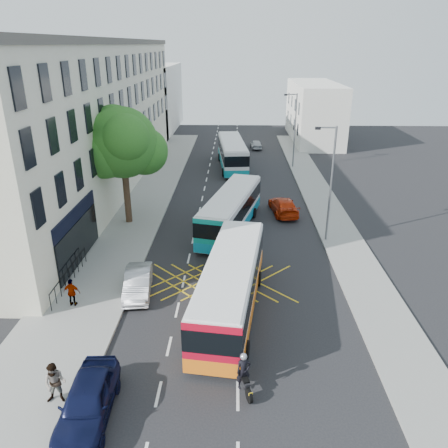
# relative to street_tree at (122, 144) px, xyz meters

# --- Properties ---
(ground) EXTENTS (120.00, 120.00, 0.00)m
(ground) POSITION_rel_street_tree_xyz_m (8.51, -14.97, -6.29)
(ground) COLOR black
(ground) RESTS_ON ground
(pavement_left) EXTENTS (5.00, 70.00, 0.15)m
(pavement_left) POSITION_rel_street_tree_xyz_m (0.01, 0.03, -6.22)
(pavement_left) COLOR gray
(pavement_left) RESTS_ON ground
(pavement_right) EXTENTS (3.00, 70.00, 0.15)m
(pavement_right) POSITION_rel_street_tree_xyz_m (16.01, 0.03, -6.22)
(pavement_right) COLOR gray
(pavement_right) RESTS_ON ground
(terrace_main) EXTENTS (8.30, 45.00, 13.50)m
(terrace_main) POSITION_rel_street_tree_xyz_m (-5.49, 9.52, 0.46)
(terrace_main) COLOR beige
(terrace_main) RESTS_ON ground
(terrace_far) EXTENTS (8.00, 20.00, 10.00)m
(terrace_far) POSITION_rel_street_tree_xyz_m (-5.49, 40.03, -1.29)
(terrace_far) COLOR silver
(terrace_far) RESTS_ON ground
(building_right) EXTENTS (6.00, 18.00, 8.00)m
(building_right) POSITION_rel_street_tree_xyz_m (19.51, 33.03, -2.29)
(building_right) COLOR silver
(building_right) RESTS_ON ground
(street_tree) EXTENTS (6.30, 5.70, 8.80)m
(street_tree) POSITION_rel_street_tree_xyz_m (0.00, 0.00, 0.00)
(street_tree) COLOR #382619
(street_tree) RESTS_ON pavement_left
(lamp_near) EXTENTS (1.45, 0.15, 8.00)m
(lamp_near) POSITION_rel_street_tree_xyz_m (14.71, -2.97, -1.68)
(lamp_near) COLOR slate
(lamp_near) RESTS_ON pavement_right
(lamp_far) EXTENTS (1.45, 0.15, 8.00)m
(lamp_far) POSITION_rel_street_tree_xyz_m (14.71, 17.03, -1.68)
(lamp_far) COLOR slate
(lamp_far) RESTS_ON pavement_right
(railings) EXTENTS (0.08, 5.60, 1.14)m
(railings) POSITION_rel_street_tree_xyz_m (-1.19, -9.67, -5.57)
(railings) COLOR black
(railings) RESTS_ON pavement_left
(bus_near) EXTENTS (3.85, 10.93, 3.01)m
(bus_near) POSITION_rel_street_tree_xyz_m (8.13, -12.02, -4.71)
(bus_near) COLOR silver
(bus_near) RESTS_ON ground
(bus_mid) EXTENTS (4.83, 10.61, 2.91)m
(bus_mid) POSITION_rel_street_tree_xyz_m (8.01, -1.06, -4.76)
(bus_mid) COLOR silver
(bus_mid) RESTS_ON ground
(bus_far) EXTENTS (3.61, 11.20, 3.09)m
(bus_far) POSITION_rel_street_tree_xyz_m (7.92, 16.97, -4.66)
(bus_far) COLOR silver
(bus_far) RESTS_ON ground
(motorbike) EXTENTS (0.84, 1.96, 1.81)m
(motorbike) POSITION_rel_street_tree_xyz_m (8.72, -17.61, -5.44)
(motorbike) COLOR black
(motorbike) RESTS_ON ground
(parked_car_blue) EXTENTS (1.99, 4.52, 1.52)m
(parked_car_blue) POSITION_rel_street_tree_xyz_m (2.91, -19.17, -5.53)
(parked_car_blue) COLOR black
(parked_car_blue) RESTS_ON ground
(parked_car_silver) EXTENTS (1.88, 4.16, 1.32)m
(parked_car_silver) POSITION_rel_street_tree_xyz_m (2.91, -10.29, -5.63)
(parked_car_silver) COLOR #AAABB1
(parked_car_silver) RESTS_ON ground
(red_hatchback) EXTENTS (2.42, 4.78, 1.33)m
(red_hatchback) POSITION_rel_street_tree_xyz_m (12.31, 2.47, -5.63)
(red_hatchback) COLOR #B52707
(red_hatchback) RESTS_ON ground
(distant_car_grey) EXTENTS (2.18, 4.41, 1.20)m
(distant_car_grey) POSITION_rel_street_tree_xyz_m (8.44, 25.47, -5.69)
(distant_car_grey) COLOR #383A3F
(distant_car_grey) RESTS_ON ground
(distant_car_silver) EXTENTS (1.67, 3.55, 1.17)m
(distant_car_silver) POSITION_rel_street_tree_xyz_m (11.01, 26.67, -5.71)
(distant_car_silver) COLOR #B0B3B9
(distant_car_silver) RESTS_ON ground
(pedestrian_near) EXTENTS (0.89, 0.72, 1.76)m
(pedestrian_near) POSITION_rel_street_tree_xyz_m (1.51, -18.60, -5.26)
(pedestrian_near) COLOR gray
(pedestrian_near) RESTS_ON pavement_left
(pedestrian_far) EXTENTS (0.93, 0.44, 1.56)m
(pedestrian_far) POSITION_rel_street_tree_xyz_m (-0.23, -11.88, -5.36)
(pedestrian_far) COLOR gray
(pedestrian_far) RESTS_ON pavement_left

